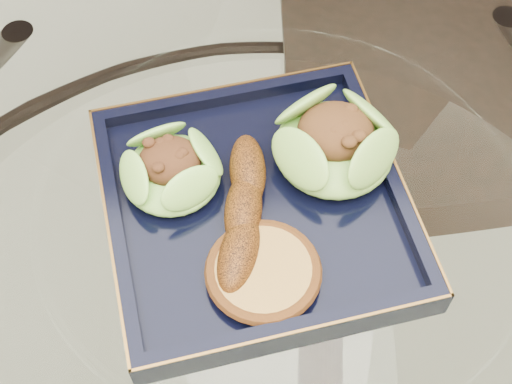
{
  "coord_description": "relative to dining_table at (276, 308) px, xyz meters",
  "views": [
    {
      "loc": [
        -0.04,
        -0.33,
        1.33
      ],
      "look_at": [
        -0.02,
        0.02,
        0.8
      ],
      "focal_mm": 50.0,
      "sensor_mm": 36.0,
      "label": 1
    }
  ],
  "objects": [
    {
      "name": "dining_table",
      "position": [
        0.0,
        0.0,
        0.0
      ],
      "size": [
        1.13,
        1.13,
        0.77
      ],
      "color": "white",
      "rests_on": "ground"
    },
    {
      "name": "dining_chair",
      "position": [
        0.24,
        0.44,
        -0.06
      ],
      "size": [
        0.43,
        0.43,
        0.97
      ],
      "rotation": [
        0.0,
        0.0,
        -0.02
      ],
      "color": "black",
      "rests_on": "ground"
    },
    {
      "name": "navy_plate",
      "position": [
        -0.02,
        0.02,
        0.17
      ],
      "size": [
        0.32,
        0.32,
        0.02
      ],
      "primitive_type": "cube",
      "rotation": [
        0.0,
        0.0,
        0.2
      ],
      "color": "black",
      "rests_on": "dining_table"
    },
    {
      "name": "lettuce_wrap_left",
      "position": [
        -0.1,
        0.05,
        0.2
      ],
      "size": [
        0.09,
        0.09,
        0.03
      ],
      "primitive_type": "ellipsoid",
      "rotation": [
        0.0,
        0.0,
        0.04
      ],
      "color": "#5DAB31",
      "rests_on": "navy_plate"
    },
    {
      "name": "lettuce_wrap_right",
      "position": [
        0.05,
        0.07,
        0.2
      ],
      "size": [
        0.14,
        0.14,
        0.04
      ],
      "primitive_type": "ellipsoid",
      "rotation": [
        0.0,
        0.0,
        0.27
      ],
      "color": "#539A2C",
      "rests_on": "navy_plate"
    },
    {
      "name": "roasted_plantain",
      "position": [
        -0.03,
        0.01,
        0.2
      ],
      "size": [
        0.05,
        0.16,
        0.03
      ],
      "primitive_type": "ellipsoid",
      "rotation": [
        0.0,
        0.0,
        1.45
      ],
      "color": "#66320A",
      "rests_on": "navy_plate"
    },
    {
      "name": "crumb_patty",
      "position": [
        -0.02,
        -0.05,
        0.19
      ],
      "size": [
        0.09,
        0.09,
        0.02
      ],
      "primitive_type": "cylinder",
      "rotation": [
        0.0,
        0.0,
        -0.06
      ],
      "color": "#B6863C",
      "rests_on": "navy_plate"
    }
  ]
}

